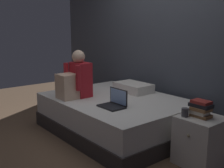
{
  "coord_description": "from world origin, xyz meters",
  "views": [
    {
      "loc": [
        2.69,
        -2.11,
        1.47
      ],
      "look_at": [
        -0.04,
        0.1,
        0.74
      ],
      "focal_mm": 44.92,
      "sensor_mm": 36.0,
      "label": 1
    }
  ],
  "objects": [
    {
      "name": "laptop",
      "position": [
        0.12,
        0.01,
        0.54
      ],
      "size": [
        0.32,
        0.23,
        0.22
      ],
      "color": "black",
      "rests_on": "bed"
    },
    {
      "name": "pillow",
      "position": [
        -0.34,
        0.75,
        0.55
      ],
      "size": [
        0.56,
        0.36,
        0.13
      ],
      "primitive_type": "cube",
      "color": "silver",
      "rests_on": "bed"
    },
    {
      "name": "book_stack",
      "position": [
        1.08,
        0.39,
        0.62
      ],
      "size": [
        0.23,
        0.15,
        0.18
      ],
      "color": "brown",
      "rests_on": "nightstand"
    },
    {
      "name": "wall_back",
      "position": [
        0.0,
        1.2,
        1.35
      ],
      "size": [
        5.6,
        0.1,
        2.7
      ],
      "primitive_type": "cube",
      "color": "#424751",
      "rests_on": "ground_plane"
    },
    {
      "name": "person_sitting",
      "position": [
        -0.6,
        -0.1,
        0.74
      ],
      "size": [
        0.39,
        0.44,
        0.66
      ],
      "color": "#B21E28",
      "rests_on": "bed"
    },
    {
      "name": "ground_plane",
      "position": [
        0.0,
        0.0,
        0.0
      ],
      "size": [
        8.0,
        8.0,
        0.0
      ],
      "primitive_type": "plane",
      "color": "brown"
    },
    {
      "name": "mug",
      "position": [
        0.97,
        0.28,
        0.57
      ],
      "size": [
        0.08,
        0.08,
        0.09
      ],
      "primitive_type": "cylinder",
      "color": "#3D3D42",
      "rests_on": "nightstand"
    },
    {
      "name": "bed",
      "position": [
        -0.2,
        0.3,
        0.24
      ],
      "size": [
        2.0,
        1.5,
        0.49
      ],
      "color": "#332D2B",
      "rests_on": "ground_plane"
    },
    {
      "name": "nightstand",
      "position": [
        1.1,
        0.4,
        0.26
      ],
      "size": [
        0.44,
        0.46,
        0.53
      ],
      "color": "beige",
      "rests_on": "ground_plane"
    }
  ]
}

